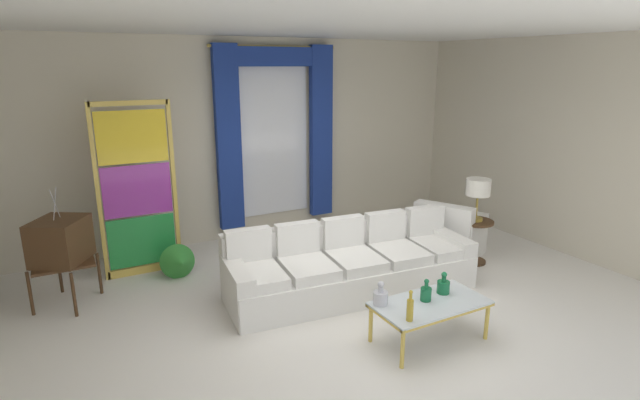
{
  "coord_description": "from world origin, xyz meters",
  "views": [
    {
      "loc": [
        -2.65,
        -4.14,
        2.62
      ],
      "look_at": [
        0.07,
        0.9,
        1.05
      ],
      "focal_mm": 28.01,
      "sensor_mm": 36.0,
      "label": 1
    }
  ],
  "objects_px": {
    "bottle_crystal_tall": "(381,296)",
    "table_lamp_brass": "(478,189)",
    "coffee_table": "(430,306)",
    "vintage_tv": "(60,243)",
    "round_side_table": "(474,237)",
    "couch_white_long": "(348,266)",
    "stained_glass_divider": "(138,194)",
    "bottle_amber_squat": "(426,293)",
    "bottle_ruby_flask": "(443,286)",
    "bottle_blue_decanter": "(410,309)",
    "peacock_figurine": "(179,263)",
    "armchair_white": "(449,236)"
  },
  "relations": [
    {
      "from": "bottle_crystal_tall",
      "to": "table_lamp_brass",
      "type": "relative_size",
      "value": 0.41
    },
    {
      "from": "coffee_table",
      "to": "table_lamp_brass",
      "type": "relative_size",
      "value": 1.94
    },
    {
      "from": "vintage_tv",
      "to": "round_side_table",
      "type": "distance_m",
      "value": 5.09
    },
    {
      "from": "couch_white_long",
      "to": "coffee_table",
      "type": "xyz_separation_m",
      "value": [
        0.1,
        -1.34,
        0.06
      ]
    },
    {
      "from": "vintage_tv",
      "to": "stained_glass_divider",
      "type": "relative_size",
      "value": 0.61
    },
    {
      "from": "bottle_amber_squat",
      "to": "bottle_ruby_flask",
      "type": "height_order",
      "value": "bottle_ruby_flask"
    },
    {
      "from": "bottle_crystal_tall",
      "to": "round_side_table",
      "type": "bearing_deg",
      "value": 25.18
    },
    {
      "from": "coffee_table",
      "to": "bottle_blue_decanter",
      "type": "bearing_deg",
      "value": -154.7
    },
    {
      "from": "vintage_tv",
      "to": "coffee_table",
      "type": "bearing_deg",
      "value": -39.53
    },
    {
      "from": "bottle_blue_decanter",
      "to": "peacock_figurine",
      "type": "xyz_separation_m",
      "value": [
        -1.4,
        2.78,
        -0.31
      ]
    },
    {
      "from": "bottle_crystal_tall",
      "to": "bottle_ruby_flask",
      "type": "distance_m",
      "value": 0.7
    },
    {
      "from": "bottle_blue_decanter",
      "to": "table_lamp_brass",
      "type": "height_order",
      "value": "table_lamp_brass"
    },
    {
      "from": "couch_white_long",
      "to": "coffee_table",
      "type": "distance_m",
      "value": 1.35
    },
    {
      "from": "coffee_table",
      "to": "table_lamp_brass",
      "type": "bearing_deg",
      "value": 34.57
    },
    {
      "from": "bottle_ruby_flask",
      "to": "peacock_figurine",
      "type": "height_order",
      "value": "bottle_ruby_flask"
    },
    {
      "from": "bottle_ruby_flask",
      "to": "stained_glass_divider",
      "type": "relative_size",
      "value": 0.1
    },
    {
      "from": "vintage_tv",
      "to": "bottle_ruby_flask",
      "type": "bearing_deg",
      "value": -36.39
    },
    {
      "from": "armchair_white",
      "to": "table_lamp_brass",
      "type": "xyz_separation_m",
      "value": [
        0.12,
        -0.35,
        0.74
      ]
    },
    {
      "from": "bottle_crystal_tall",
      "to": "coffee_table",
      "type": "bearing_deg",
      "value": -23.23
    },
    {
      "from": "bottle_blue_decanter",
      "to": "peacock_figurine",
      "type": "bearing_deg",
      "value": 116.7
    },
    {
      "from": "couch_white_long",
      "to": "stained_glass_divider",
      "type": "xyz_separation_m",
      "value": [
        -2.06,
        1.68,
        0.75
      ]
    },
    {
      "from": "coffee_table",
      "to": "bottle_ruby_flask",
      "type": "bearing_deg",
      "value": 21.13
    },
    {
      "from": "couch_white_long",
      "to": "bottle_ruby_flask",
      "type": "height_order",
      "value": "couch_white_long"
    },
    {
      "from": "peacock_figurine",
      "to": "table_lamp_brass",
      "type": "distance_m",
      "value": 3.96
    },
    {
      "from": "bottle_crystal_tall",
      "to": "peacock_figurine",
      "type": "relative_size",
      "value": 0.39
    },
    {
      "from": "table_lamp_brass",
      "to": "coffee_table",
      "type": "bearing_deg",
      "value": -145.43
    },
    {
      "from": "bottle_blue_decanter",
      "to": "bottle_ruby_flask",
      "type": "height_order",
      "value": "bottle_blue_decanter"
    },
    {
      "from": "bottle_blue_decanter",
      "to": "table_lamp_brass",
      "type": "distance_m",
      "value": 2.73
    },
    {
      "from": "couch_white_long",
      "to": "bottle_amber_squat",
      "type": "distance_m",
      "value": 1.31
    },
    {
      "from": "coffee_table",
      "to": "stained_glass_divider",
      "type": "bearing_deg",
      "value": 125.43
    },
    {
      "from": "bottle_crystal_tall",
      "to": "bottle_amber_squat",
      "type": "bearing_deg",
      "value": -18.57
    },
    {
      "from": "bottle_blue_decanter",
      "to": "coffee_table",
      "type": "bearing_deg",
      "value": 25.3
    },
    {
      "from": "bottle_amber_squat",
      "to": "table_lamp_brass",
      "type": "height_order",
      "value": "table_lamp_brass"
    },
    {
      "from": "bottle_blue_decanter",
      "to": "bottle_ruby_flask",
      "type": "bearing_deg",
      "value": 23.77
    },
    {
      "from": "round_side_table",
      "to": "bottle_blue_decanter",
      "type": "bearing_deg",
      "value": -146.96
    },
    {
      "from": "bottle_crystal_tall",
      "to": "peacock_figurine",
      "type": "distance_m",
      "value": 2.77
    },
    {
      "from": "coffee_table",
      "to": "armchair_white",
      "type": "bearing_deg",
      "value": 43.28
    },
    {
      "from": "bottle_blue_decanter",
      "to": "bottle_crystal_tall",
      "type": "xyz_separation_m",
      "value": [
        -0.05,
        0.38,
        -0.04
      ]
    },
    {
      "from": "bottle_crystal_tall",
      "to": "armchair_white",
      "type": "height_order",
      "value": "armchair_white"
    },
    {
      "from": "coffee_table",
      "to": "stained_glass_divider",
      "type": "height_order",
      "value": "stained_glass_divider"
    },
    {
      "from": "round_side_table",
      "to": "peacock_figurine",
      "type": "bearing_deg",
      "value": 160.06
    },
    {
      "from": "bottle_blue_decanter",
      "to": "bottle_amber_squat",
      "type": "height_order",
      "value": "bottle_blue_decanter"
    },
    {
      "from": "bottle_blue_decanter",
      "to": "round_side_table",
      "type": "bearing_deg",
      "value": 33.04
    },
    {
      "from": "bottle_amber_squat",
      "to": "stained_glass_divider",
      "type": "bearing_deg",
      "value": 125.63
    },
    {
      "from": "bottle_blue_decanter",
      "to": "vintage_tv",
      "type": "relative_size",
      "value": 0.22
    },
    {
      "from": "vintage_tv",
      "to": "stained_glass_divider",
      "type": "height_order",
      "value": "stained_glass_divider"
    },
    {
      "from": "bottle_amber_squat",
      "to": "round_side_table",
      "type": "distance_m",
      "value": 2.23
    },
    {
      "from": "armchair_white",
      "to": "stained_glass_divider",
      "type": "height_order",
      "value": "stained_glass_divider"
    },
    {
      "from": "bottle_amber_squat",
      "to": "coffee_table",
      "type": "bearing_deg",
      "value": -68.39
    },
    {
      "from": "bottle_ruby_flask",
      "to": "armchair_white",
      "type": "bearing_deg",
      "value": 45.9
    }
  ]
}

